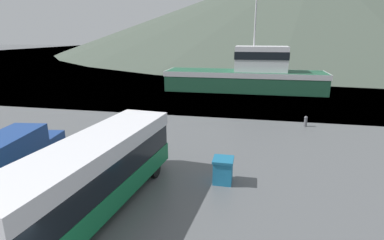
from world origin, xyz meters
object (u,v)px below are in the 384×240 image
(tour_bus, at_px, (94,172))
(delivery_van, at_px, (17,153))
(fishing_boat, at_px, (248,75))
(storage_bin, at_px, (223,170))

(tour_bus, distance_m, delivery_van, 6.11)
(tour_bus, height_order, delivery_van, tour_bus)
(fishing_boat, distance_m, storage_bin, 27.20)
(delivery_van, distance_m, storage_bin, 10.96)
(delivery_van, distance_m, fishing_boat, 30.89)
(delivery_van, relative_size, fishing_boat, 0.30)
(delivery_van, bearing_deg, fishing_boat, 60.62)
(delivery_van, bearing_deg, tour_bus, -28.26)
(tour_bus, distance_m, fishing_boat, 31.36)
(tour_bus, distance_m, storage_bin, 6.42)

